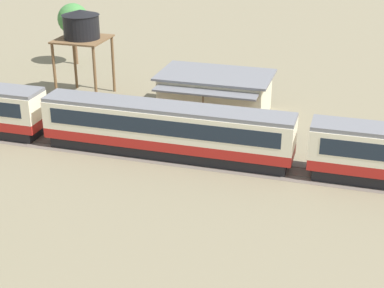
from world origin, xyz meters
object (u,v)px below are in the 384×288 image
Objects in this scene: passenger_train at (169,128)px; yard_tree_0 at (73,19)px; station_building at (215,93)px; water_tower at (81,27)px.

passenger_train is 14.59× the size of yard_tree_0.
passenger_train is 28.64m from yard_tree_0.
station_building is (1.09, 10.10, -0.39)m from passenger_train.
passenger_train is 17.46m from water_tower.
passenger_train is at bearing -96.14° from station_building.
station_building is 1.44× the size of yard_tree_0.
water_tower is at bearing 138.55° from passenger_train.
station_building is at bearing -29.48° from yard_tree_0.
passenger_train is at bearing -48.60° from yard_tree_0.
water_tower is 12.08m from yard_tree_0.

